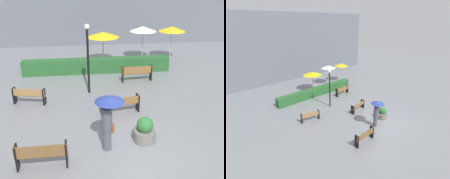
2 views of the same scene
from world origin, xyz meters
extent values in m
plane|color=gray|center=(0.00, 0.00, 0.00)|extent=(60.00, 60.00, 0.00)
cube|color=brown|center=(-2.96, -0.57, 0.48)|extent=(1.73, 0.25, 0.04)
cube|color=brown|center=(-2.96, -0.71, 0.72)|extent=(1.72, 0.06, 0.44)
cube|color=black|center=(-3.76, -0.60, 0.47)|extent=(0.06, 0.34, 0.93)
cube|color=black|center=(-2.16, -0.59, 0.47)|extent=(0.06, 0.34, 0.93)
cube|color=olive|center=(0.15, 2.86, 0.45)|extent=(1.85, 0.58, 0.04)
cube|color=olive|center=(0.18, 2.70, 0.65)|extent=(1.81, 0.35, 0.36)
cube|color=black|center=(-0.69, 2.69, 0.41)|extent=(0.12, 0.37, 0.83)
cube|color=black|center=(1.00, 2.98, 0.41)|extent=(0.12, 0.37, 0.83)
cube|color=olive|center=(1.70, 6.65, 0.47)|extent=(1.87, 0.38, 0.04)
cube|color=olive|center=(1.71, 6.52, 0.72)|extent=(1.85, 0.19, 0.45)
cube|color=black|center=(0.84, 6.57, 0.47)|extent=(0.09, 0.34, 0.94)
cube|color=black|center=(2.57, 6.70, 0.47)|extent=(0.09, 0.34, 0.94)
cube|color=#9E7242|center=(-4.14, 4.33, 0.45)|extent=(1.64, 0.57, 0.04)
cube|color=#9E7242|center=(-4.16, 4.20, 0.64)|extent=(1.60, 0.39, 0.35)
cube|color=black|center=(-4.88, 4.47, 0.41)|extent=(0.13, 0.33, 0.82)
cube|color=black|center=(-3.40, 4.15, 0.41)|extent=(0.13, 0.33, 0.82)
cylinder|color=#4C515B|center=(-0.73, 0.16, 0.41)|extent=(0.32, 0.32, 0.81)
cube|color=#F2598C|center=(-0.72, 0.22, 0.04)|extent=(0.29, 0.34, 0.08)
cylinder|color=#4C515B|center=(-0.73, 0.16, 1.26)|extent=(0.38, 0.38, 0.88)
sphere|color=tan|center=(-0.73, 0.16, 1.80)|extent=(0.21, 0.21, 0.21)
cube|color=brown|center=(-0.50, 0.16, 0.86)|extent=(0.13, 0.29, 0.22)
cylinder|color=black|center=(-0.63, 0.15, 1.58)|extent=(0.02, 0.02, 0.90)
cone|color=navy|center=(-0.63, 0.15, 2.03)|extent=(1.04, 1.04, 0.16)
cylinder|color=slate|center=(0.76, 0.52, 0.23)|extent=(0.84, 0.84, 0.46)
sphere|color=#2D6B33|center=(0.76, 0.52, 0.70)|extent=(0.63, 0.63, 0.63)
cylinder|color=black|center=(-1.17, 5.30, 1.71)|extent=(0.12, 0.12, 3.42)
sphere|color=white|center=(-1.17, 5.30, 3.54)|extent=(0.28, 0.28, 0.28)
cylinder|color=silver|center=(0.01, 9.99, 1.05)|extent=(0.06, 0.06, 2.11)
cone|color=yellow|center=(0.01, 9.99, 2.11)|extent=(2.17, 2.17, 0.35)
cylinder|color=silver|center=(2.89, 10.50, 1.16)|extent=(0.06, 0.06, 2.33)
cone|color=white|center=(2.89, 10.50, 2.33)|extent=(1.89, 1.89, 0.35)
cylinder|color=silver|center=(4.91, 10.29, 1.16)|extent=(0.06, 0.06, 2.32)
cone|color=yellow|center=(4.91, 10.29, 2.32)|extent=(1.88, 1.88, 0.35)
cube|color=#28602D|center=(-0.53, 8.40, 0.46)|extent=(9.35, 0.70, 0.93)
camera|label=1|loc=(-1.52, -8.05, 6.05)|focal=43.27mm
camera|label=2|loc=(-11.07, -6.90, 7.92)|focal=28.33mm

